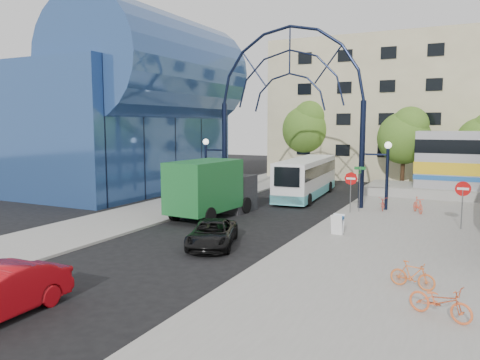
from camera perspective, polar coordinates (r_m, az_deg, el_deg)
The scene contains 19 objects.
ground at distance 20.56m, azimuth -8.20°, elevation -8.76°, with size 120.00×120.00×0.00m, color black.
sidewalk_east at distance 21.23m, azimuth 16.73°, elevation -8.31°, with size 8.00×56.00×0.12m, color gray.
plaza_west at distance 29.03m, azimuth -12.05°, elevation -4.14°, with size 5.00×50.00×0.12m, color gray.
gateway_arch at distance 32.45m, azimuth 6.05°, elevation 12.18°, with size 13.64×0.44×12.10m.
stop_sign at distance 29.21m, azimuth 13.36°, elevation -0.27°, with size 0.80×0.07×2.50m.
do_not_enter_sign at distance 26.49m, azimuth 25.52°, elevation -1.50°, with size 0.76×0.07×2.48m.
street_name_sign at distance 29.69m, azimuth 14.38°, elevation 0.08°, with size 0.70×0.70×2.80m.
sandwich_board at distance 23.44m, azimuth 11.81°, elevation -5.03°, with size 0.55×0.61×0.99m.
transit_hall at distance 41.08m, azimuth -14.11°, elevation 8.27°, with size 16.50×18.00×14.50m.
apartment_block at distance 52.09m, azimuth 16.31°, elevation 8.18°, with size 20.00×12.10×14.00m.
tree_north_a at distance 42.51m, azimuth 19.51°, elevation 5.21°, with size 4.48×4.48×7.00m.
tree_north_b at distance 48.62m, azimuth 8.29°, elevation 6.45°, with size 5.12×5.12×8.00m.
city_bus at distance 35.75m, azimuth 8.11°, elevation 0.36°, with size 3.18×10.77×2.92m.
green_truck at distance 27.89m, azimuth -3.34°, elevation -1.03°, with size 2.97×6.90×3.41m.
black_suv at distance 21.27m, azimuth -3.40°, elevation -6.56°, with size 1.93×4.19×1.16m, color black.
bike_near_a at distance 30.91m, azimuth 17.03°, elevation -2.71°, with size 0.57×1.63×0.86m, color red.
bike_near_b at distance 30.52m, azimuth 20.87°, elevation -2.88°, with size 0.45×1.58×0.95m, color #F64D31.
bike_far_a at distance 14.54m, azimuth 23.22°, elevation -13.44°, with size 0.63×1.81×0.95m, color orange.
bike_far_b at distance 16.66m, azimuth 20.29°, elevation -10.81°, with size 0.42×1.49×0.89m, color orange.
Camera 1 is at (11.33, -16.25, 5.48)m, focal length 35.00 mm.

